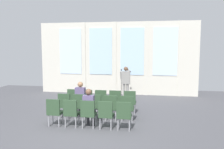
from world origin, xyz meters
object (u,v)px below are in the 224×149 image
(chair_r2_c0, at_px, (55,111))
(chair_r2_c2, at_px, (88,112))
(chair_r1_c3, at_px, (111,106))
(chair_r1_c4, at_px, (127,106))
(chair_r0_c3, at_px, (116,100))
(chair_r0_c0, at_px, (74,98))
(chair_r1_c1, at_px, (80,105))
(speaker, at_px, (126,81))
(chair_r2_c4, at_px, (124,114))
(chair_r2_c1, at_px, (71,111))
(mic_stand, at_px, (121,93))
(chair_r1_c2, at_px, (96,105))
(audience_r2_c2, at_px, (89,106))
(audience_r1_c1, at_px, (81,98))
(chair_r0_c4, at_px, (130,101))
(chair_r0_c1, at_px, (87,99))
(chair_r2_c3, at_px, (106,113))
(chair_r1_c0, at_px, (65,104))
(chair_r0_c2, at_px, (101,99))

(chair_r2_c0, height_order, chair_r2_c2, same)
(chair_r1_c3, bearing_deg, chair_r1_c4, 0.00)
(chair_r0_c3, xyz_separation_m, chair_r2_c2, (-0.59, -1.95, 0.00))
(chair_r0_c0, xyz_separation_m, chair_r1_c1, (0.59, -0.98, 0.00))
(speaker, xyz_separation_m, chair_r0_c3, (-0.13, -2.45, -0.45))
(chair_r2_c4, bearing_deg, chair_r2_c1, 180.00)
(speaker, height_order, mic_stand, speaker)
(speaker, distance_m, chair_r2_c1, 4.61)
(chair_r1_c3, height_order, chair_r2_c0, same)
(chair_r1_c2, bearing_deg, mic_stand, 82.65)
(chair_r2_c0, height_order, audience_r2_c2, audience_r2_c2)
(chair_r2_c2, bearing_deg, chair_r2_c1, 180.00)
(chair_r0_c0, height_order, audience_r1_c1, audience_r1_c1)
(chair_r2_c1, distance_m, audience_r2_c2, 0.62)
(chair_r0_c4, bearing_deg, chair_r2_c0, -140.22)
(chair_r1_c4, xyz_separation_m, chair_r2_c2, (-1.17, -0.98, 0.00))
(chair_r2_c4, bearing_deg, chair_r2_c2, 180.00)
(mic_stand, bearing_deg, chair_r1_c2, -97.35)
(chair_r0_c1, xyz_separation_m, chair_r2_c3, (1.17, -1.95, 0.00))
(chair_r1_c3, height_order, chair_r1_c4, same)
(chair_r1_c0, xyz_separation_m, chair_r2_c3, (1.76, -0.98, 0.00))
(chair_r1_c2, xyz_separation_m, audience_r2_c2, (0.00, -0.89, 0.19))
(chair_r2_c0, xyz_separation_m, chair_r2_c1, (0.59, 0.00, 0.00))
(mic_stand, height_order, chair_r1_c0, mic_stand)
(chair_r1_c3, bearing_deg, chair_r0_c1, 140.22)
(chair_r2_c0, relative_size, chair_r2_c4, 1.00)
(chair_r1_c4, bearing_deg, chair_r2_c1, -150.97)
(chair_r1_c0, distance_m, chair_r2_c4, 2.54)
(chair_r1_c3, bearing_deg, chair_r2_c4, -59.02)
(chair_r0_c4, bearing_deg, chair_r1_c4, -90.00)
(chair_r2_c1, bearing_deg, chair_r0_c4, 47.99)
(chair_r1_c1, distance_m, chair_r2_c1, 0.98)
(chair_r2_c0, xyz_separation_m, chair_r2_c4, (2.35, 0.00, 0.00))
(chair_r0_c2, xyz_separation_m, chair_r0_c4, (1.17, 0.00, 0.00))
(chair_r0_c0, bearing_deg, chair_r0_c4, 0.00)
(chair_r0_c4, xyz_separation_m, chair_r1_c0, (-2.35, -0.98, 0.00))
(chair_r1_c3, height_order, chair_r2_c2, same)
(mic_stand, distance_m, chair_r1_c3, 3.63)
(chair_r0_c2, relative_size, chair_r2_c4, 1.00)
(mic_stand, relative_size, chair_r2_c4, 1.65)
(chair_r1_c0, xyz_separation_m, chair_r1_c4, (2.35, 0.00, 0.00))
(mic_stand, xyz_separation_m, chair_r1_c4, (0.71, -3.62, 0.20))
(chair_r1_c4, height_order, audience_r2_c2, audience_r2_c2)
(chair_r0_c2, bearing_deg, chair_r2_c1, -106.71)
(chair_r2_c1, bearing_deg, chair_r2_c4, 0.00)
(chair_r0_c2, distance_m, chair_r2_c1, 2.04)
(chair_r2_c2, distance_m, audience_r2_c2, 0.21)
(audience_r1_c1, bearing_deg, chair_r0_c0, 123.14)
(chair_r0_c3, distance_m, audience_r1_c1, 1.50)
(chair_r1_c4, distance_m, chair_r2_c3, 1.14)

